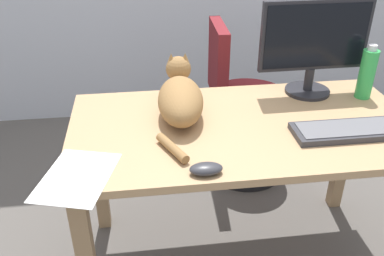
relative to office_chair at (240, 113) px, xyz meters
name	(u,v)px	position (x,y,z in m)	size (l,w,h in m)	color
ground_plane	(235,255)	(-0.16, -0.70, -0.40)	(8.00, 8.00, 0.00)	#59544F
desk	(242,147)	(-0.16, -0.70, 0.22)	(1.37, 0.72, 0.72)	tan
office_chair	(240,113)	(0.00, 0.00, 0.00)	(0.48, 0.48, 0.92)	black
monitor	(314,44)	(0.19, -0.45, 0.55)	(0.48, 0.20, 0.42)	#232328
keyboard	(351,130)	(0.22, -0.82, 0.34)	(0.44, 0.15, 0.03)	#333338
cat	(180,97)	(-0.41, -0.59, 0.41)	(0.21, 0.61, 0.20)	olive
computer_mouse	(206,169)	(-0.37, -1.01, 0.34)	(0.11, 0.06, 0.04)	#333338
paper_sheet	(77,177)	(-0.78, -0.97, 0.33)	(0.21, 0.30, 0.00)	white
water_bottle	(367,73)	(0.41, -0.53, 0.44)	(0.07, 0.07, 0.24)	green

